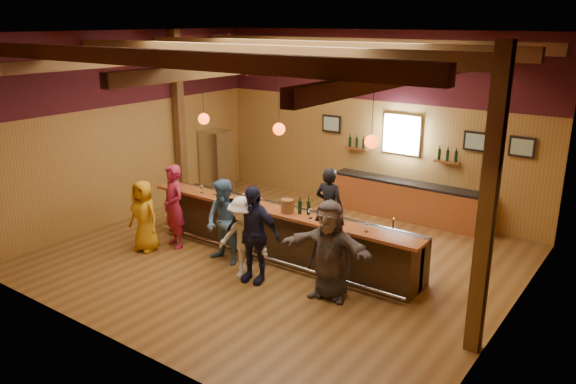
% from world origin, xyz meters
% --- Properties ---
extents(room, '(9.04, 9.00, 4.52)m').
position_xyz_m(room, '(0.00, 0.06, 3.21)').
color(room, brown).
rests_on(room, ground).
extents(bar_counter, '(6.30, 1.07, 1.11)m').
position_xyz_m(bar_counter, '(0.02, 0.15, 0.52)').
color(bar_counter, black).
rests_on(bar_counter, ground).
extents(back_bar_cabinet, '(4.00, 0.52, 0.95)m').
position_xyz_m(back_bar_cabinet, '(1.20, 3.72, 0.48)').
color(back_bar_cabinet, brown).
rests_on(back_bar_cabinet, ground).
extents(window, '(0.95, 0.09, 0.95)m').
position_xyz_m(window, '(0.80, 3.95, 2.05)').
color(window, silver).
rests_on(window, room).
extents(framed_pictures, '(5.35, 0.05, 0.45)m').
position_xyz_m(framed_pictures, '(1.67, 3.94, 2.10)').
color(framed_pictures, black).
rests_on(framed_pictures, room).
extents(wine_shelves, '(3.00, 0.18, 0.30)m').
position_xyz_m(wine_shelves, '(0.80, 3.88, 1.62)').
color(wine_shelves, brown).
rests_on(wine_shelves, room).
extents(pendant_lights, '(4.24, 0.24, 1.37)m').
position_xyz_m(pendant_lights, '(0.00, 0.00, 2.71)').
color(pendant_lights, black).
rests_on(pendant_lights, room).
extents(stainless_fridge, '(0.70, 0.70, 1.80)m').
position_xyz_m(stainless_fridge, '(-4.10, 2.60, 0.90)').
color(stainless_fridge, silver).
rests_on(stainless_fridge, ground).
extents(customer_orange, '(0.78, 0.53, 1.54)m').
position_xyz_m(customer_orange, '(-2.57, -1.33, 0.77)').
color(customer_orange, orange).
rests_on(customer_orange, ground).
extents(customer_redvest, '(0.76, 0.62, 1.82)m').
position_xyz_m(customer_redvest, '(-2.19, -0.82, 0.91)').
color(customer_redvest, maroon).
rests_on(customer_redvest, ground).
extents(customer_denim, '(0.89, 0.72, 1.74)m').
position_xyz_m(customer_denim, '(-0.75, -0.82, 0.87)').
color(customer_denim, '#446788').
rests_on(customer_denim, ground).
extents(customer_white, '(1.12, 0.75, 1.61)m').
position_xyz_m(customer_white, '(-0.01, -1.12, 0.80)').
color(customer_white, silver).
rests_on(customer_white, ground).
extents(customer_navy, '(1.15, 0.63, 1.87)m').
position_xyz_m(customer_navy, '(0.23, -1.13, 0.93)').
color(customer_navy, '#1A1A34').
rests_on(customer_navy, ground).
extents(customer_brown, '(1.75, 0.79, 1.82)m').
position_xyz_m(customer_brown, '(1.73, -0.91, 0.91)').
color(customer_brown, '#655851').
rests_on(customer_brown, ground).
extents(customer_dark, '(0.89, 0.66, 1.65)m').
position_xyz_m(customer_dark, '(1.74, -0.83, 0.82)').
color(customer_dark, '#232325').
rests_on(customer_dark, ground).
extents(bartender, '(0.66, 0.45, 1.77)m').
position_xyz_m(bartender, '(0.50, 1.11, 0.89)').
color(bartender, black).
rests_on(bartender, ground).
extents(ice_bucket, '(0.25, 0.25, 0.27)m').
position_xyz_m(ice_bucket, '(0.33, -0.19, 1.24)').
color(ice_bucket, brown).
rests_on(ice_bucket, bar_counter).
extents(bottle_a, '(0.07, 0.07, 0.34)m').
position_xyz_m(bottle_a, '(0.57, -0.10, 1.24)').
color(bottle_a, black).
rests_on(bottle_a, bar_counter).
extents(bottle_b, '(0.07, 0.07, 0.35)m').
position_xyz_m(bottle_b, '(0.72, -0.02, 1.24)').
color(bottle_b, black).
rests_on(bottle_b, bar_counter).
extents(glass_a, '(0.09, 0.09, 0.20)m').
position_xyz_m(glass_a, '(-2.75, -0.17, 1.25)').
color(glass_a, silver).
rests_on(glass_a, bar_counter).
extents(glass_b, '(0.08, 0.08, 0.18)m').
position_xyz_m(glass_b, '(-1.94, -0.22, 1.24)').
color(glass_b, silver).
rests_on(glass_b, bar_counter).
extents(glass_c, '(0.08, 0.08, 0.19)m').
position_xyz_m(glass_c, '(-1.61, -0.16, 1.25)').
color(glass_c, silver).
rests_on(glass_c, bar_counter).
extents(glass_d, '(0.08, 0.08, 0.18)m').
position_xyz_m(glass_d, '(-0.81, -0.15, 1.24)').
color(glass_d, silver).
rests_on(glass_d, bar_counter).
extents(glass_e, '(0.08, 0.08, 0.19)m').
position_xyz_m(glass_e, '(-0.34, -0.16, 1.24)').
color(glass_e, silver).
rests_on(glass_e, bar_counter).
extents(glass_f, '(0.09, 0.09, 0.20)m').
position_xyz_m(glass_f, '(0.88, -0.20, 1.25)').
color(glass_f, silver).
rests_on(glass_f, bar_counter).
extents(glass_g, '(0.09, 0.09, 0.20)m').
position_xyz_m(glass_g, '(1.18, -0.14, 1.25)').
color(glass_g, silver).
rests_on(glass_g, bar_counter).
extents(glass_h, '(0.08, 0.08, 0.18)m').
position_xyz_m(glass_h, '(2.08, -0.20, 1.24)').
color(glass_h, silver).
rests_on(glass_h, bar_counter).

